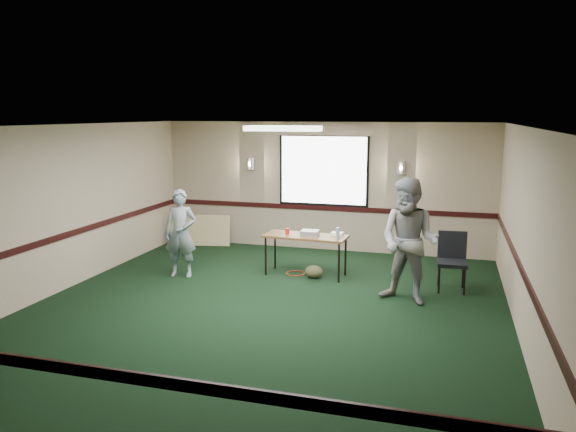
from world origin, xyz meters
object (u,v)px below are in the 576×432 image
(projector, at_px, (310,233))
(person_left, at_px, (181,233))
(person_right, at_px, (409,241))
(conference_chair, at_px, (452,256))
(folding_table, at_px, (306,238))

(projector, height_order, person_left, person_left)
(person_right, bearing_deg, conference_chair, 71.93)
(folding_table, xyz_separation_m, person_right, (1.87, -0.99, 0.28))
(projector, distance_m, person_left, 2.29)
(conference_chair, distance_m, person_right, 1.16)
(folding_table, xyz_separation_m, conference_chair, (2.52, -0.11, -0.12))
(person_left, bearing_deg, folding_table, 8.42)
(folding_table, relative_size, person_left, 0.96)
(projector, height_order, conference_chair, conference_chair)
(conference_chair, distance_m, person_left, 4.67)
(folding_table, height_order, projector, projector)
(folding_table, distance_m, projector, 0.15)
(folding_table, distance_m, person_right, 2.14)
(conference_chair, xyz_separation_m, person_left, (-4.63, -0.55, 0.22))
(person_right, bearing_deg, folding_table, 170.24)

